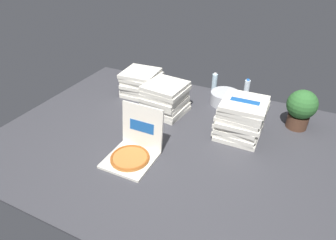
{
  "coord_description": "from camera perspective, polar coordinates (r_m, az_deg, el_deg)",
  "views": [
    {
      "loc": [
        0.94,
        -1.94,
        1.6
      ],
      "look_at": [
        -0.05,
        0.1,
        0.14
      ],
      "focal_mm": 30.23,
      "sensor_mm": 36.0,
      "label": 1
    }
  ],
  "objects": [
    {
      "name": "ground_plane",
      "position": [
        2.69,
        -0.05,
        -3.95
      ],
      "size": [
        3.2,
        2.4,
        0.02
      ],
      "primitive_type": "cube",
      "color": "#38383D"
    },
    {
      "name": "open_pizza_box",
      "position": [
        2.45,
        -6.96,
        -5.91
      ],
      "size": [
        0.4,
        0.46,
        0.42
      ],
      "color": "silver",
      "rests_on": "ground_plane"
    },
    {
      "name": "pizza_stack_center_near",
      "position": [
        3.42,
        -5.32,
        7.46
      ],
      "size": [
        0.44,
        0.43,
        0.29
      ],
      "color": "silver",
      "rests_on": "ground_plane"
    },
    {
      "name": "pizza_stack_left_mid",
      "position": [
        3.02,
        -0.51,
        4.4
      ],
      "size": [
        0.46,
        0.46,
        0.33
      ],
      "color": "silver",
      "rests_on": "ground_plane"
    },
    {
      "name": "pizza_stack_left_near",
      "position": [
        2.72,
        14.47,
        0.29
      ],
      "size": [
        0.43,
        0.43,
        0.38
      ],
      "color": "silver",
      "rests_on": "ground_plane"
    },
    {
      "name": "ice_bucket",
      "position": [
        3.29,
        11.38,
        4.37
      ],
      "size": [
        0.33,
        0.33,
        0.14
      ],
      "primitive_type": "cylinder",
      "color": "#B7BABF",
      "rests_on": "ground_plane"
    },
    {
      "name": "water_bottle_0",
      "position": [
        3.01,
        12.27,
        2.35
      ],
      "size": [
        0.06,
        0.06,
        0.24
      ],
      "color": "white",
      "rests_on": "ground_plane"
    },
    {
      "name": "water_bottle_1",
      "position": [
        3.13,
        15.36,
        3.18
      ],
      "size": [
        0.06,
        0.06,
        0.24
      ],
      "color": "silver",
      "rests_on": "ground_plane"
    },
    {
      "name": "water_bottle_2",
      "position": [
        3.45,
        15.55,
        6.03
      ],
      "size": [
        0.06,
        0.06,
        0.24
      ],
      "color": "white",
      "rests_on": "ground_plane"
    },
    {
      "name": "water_bottle_3",
      "position": [
        3.53,
        9.35,
        7.42
      ],
      "size": [
        0.06,
        0.06,
        0.24
      ],
      "color": "silver",
      "rests_on": "ground_plane"
    },
    {
      "name": "potted_plant",
      "position": [
        3.02,
        25.26,
        2.24
      ],
      "size": [
        0.29,
        0.29,
        0.4
      ],
      "color": "#513323",
      "rests_on": "ground_plane"
    }
  ]
}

